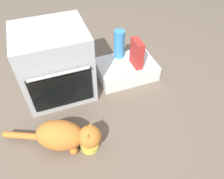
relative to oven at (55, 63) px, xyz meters
The scene contains 7 objects.
ground 0.50m from the oven, 88.43° to the right, with size 8.00×8.00×0.00m, color #6B5B4C.
oven is the anchor object (origin of this frame).
pantry_cabinet 0.74m from the oven, ahead, with size 0.59×0.41×0.16m, color white.
food_bowl 0.78m from the oven, 82.55° to the right, with size 0.15×0.15×0.09m.
cat 0.67m from the oven, 96.10° to the right, with size 0.73×0.42×0.26m.
water_bottle 0.68m from the oven, 10.16° to the left, with size 0.11×0.11×0.30m, color #388CD1.
cereal_box 0.78m from the oven, ahead, with size 0.07×0.18×0.28m, color #B72D28.
Camera 1 is at (-0.05, -1.23, 1.55)m, focal length 34.54 mm.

